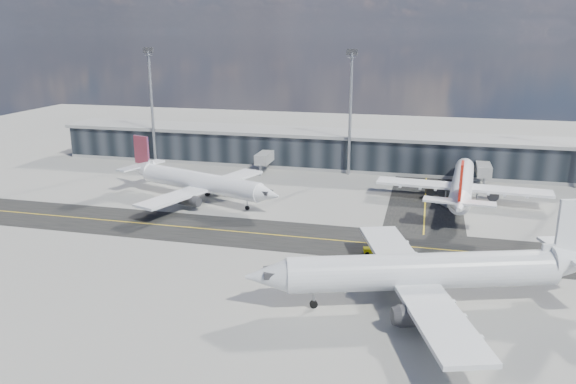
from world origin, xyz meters
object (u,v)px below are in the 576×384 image
(baggage_tug, at_px, (375,249))
(airliner_af, at_px, (198,182))
(airliner_redtail, at_px, (462,184))
(airliner_near, at_px, (427,272))
(service_van, at_px, (446,202))

(baggage_tug, bearing_deg, airliner_af, -134.10)
(airliner_redtail, bearing_deg, airliner_near, -93.22)
(airliner_near, distance_m, service_van, 43.47)
(airliner_af, xyz_separation_m, airliner_near, (44.73, -35.02, 0.56))
(baggage_tug, bearing_deg, airliner_redtail, 140.21)
(airliner_redtail, relative_size, baggage_tug, 13.09)
(airliner_redtail, xyz_separation_m, baggage_tug, (-13.90, -30.60, -3.00))
(baggage_tug, height_order, service_van, baggage_tug)
(airliner_redtail, height_order, service_van, airliner_redtail)
(airliner_redtail, height_order, airliner_near, airliner_near)
(airliner_af, relative_size, service_van, 7.97)
(service_van, bearing_deg, airliner_af, 150.62)
(airliner_af, relative_size, baggage_tug, 12.46)
(baggage_tug, distance_m, service_van, 30.53)
(airliner_redtail, height_order, baggage_tug, airliner_redtail)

